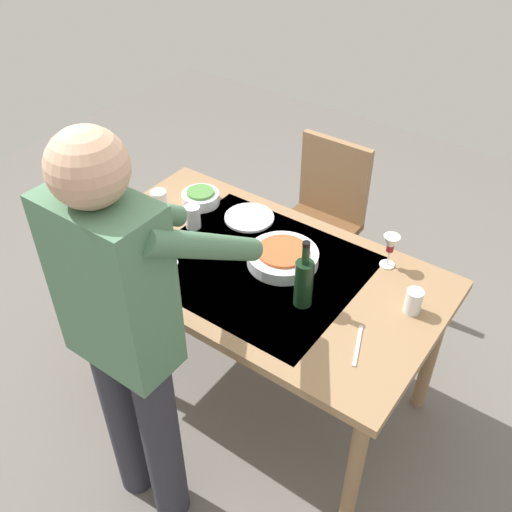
% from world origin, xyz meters
% --- Properties ---
extents(ground_plane, '(6.00, 6.00, 0.00)m').
position_xyz_m(ground_plane, '(0.00, 0.00, 0.00)').
color(ground_plane, '#66605B').
extents(dining_table, '(1.55, 0.87, 0.78)m').
position_xyz_m(dining_table, '(0.00, 0.00, 0.69)').
color(dining_table, '#93704C').
rests_on(dining_table, ground_plane).
extents(chair_near, '(0.40, 0.40, 0.91)m').
position_xyz_m(chair_near, '(0.14, -0.82, 0.53)').
color(chair_near, brown).
rests_on(chair_near, ground_plane).
extents(person_server, '(0.42, 0.61, 1.69)m').
position_xyz_m(person_server, '(0.01, 0.70, 0.96)').
color(person_server, '#2D2D38').
rests_on(person_server, ground_plane).
extents(wine_bottle, '(0.07, 0.07, 0.30)m').
position_xyz_m(wine_bottle, '(-0.28, 0.08, 0.89)').
color(wine_bottle, black).
rests_on(wine_bottle, dining_table).
extents(wine_glass_left, '(0.07, 0.07, 0.15)m').
position_xyz_m(wine_glass_left, '(-0.44, -0.32, 0.88)').
color(wine_glass_left, white).
rests_on(wine_glass_left, dining_table).
extents(wine_glass_right, '(0.07, 0.07, 0.15)m').
position_xyz_m(wine_glass_right, '(0.30, 0.20, 0.88)').
color(wine_glass_right, white).
rests_on(wine_glass_right, dining_table).
extents(water_cup_near_left, '(0.07, 0.07, 0.10)m').
position_xyz_m(water_cup_near_left, '(-0.64, -0.13, 0.83)').
color(water_cup_near_left, silver).
rests_on(water_cup_near_left, dining_table).
extents(water_cup_near_right, '(0.07, 0.07, 0.11)m').
position_xyz_m(water_cup_near_right, '(0.39, -0.06, 0.83)').
color(water_cup_near_right, silver).
rests_on(water_cup_near_right, dining_table).
extents(water_cup_far_left, '(0.08, 0.08, 0.09)m').
position_xyz_m(water_cup_far_left, '(0.62, -0.08, 0.82)').
color(water_cup_far_left, silver).
rests_on(water_cup_far_left, dining_table).
extents(serving_bowl_pasta, '(0.30, 0.30, 0.07)m').
position_xyz_m(serving_bowl_pasta, '(-0.08, -0.08, 0.81)').
color(serving_bowl_pasta, silver).
rests_on(serving_bowl_pasta, dining_table).
extents(side_bowl_salad, '(0.18, 0.18, 0.07)m').
position_xyz_m(side_bowl_salad, '(0.49, -0.22, 0.81)').
color(side_bowl_salad, silver).
rests_on(side_bowl_salad, dining_table).
extents(dinner_plate_near, '(0.23, 0.23, 0.01)m').
position_xyz_m(dinner_plate_near, '(0.22, -0.25, 0.78)').
color(dinner_plate_near, silver).
rests_on(dinner_plate_near, dining_table).
extents(table_knife, '(0.08, 0.19, 0.00)m').
position_xyz_m(table_knife, '(-0.56, 0.15, 0.78)').
color(table_knife, silver).
rests_on(table_knife, dining_table).
extents(table_fork, '(0.02, 0.18, 0.00)m').
position_xyz_m(table_fork, '(0.46, 0.24, 0.78)').
color(table_fork, silver).
rests_on(table_fork, dining_table).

